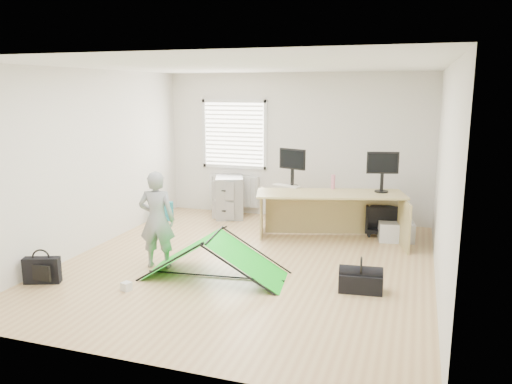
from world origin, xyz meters
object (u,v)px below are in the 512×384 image
(person, at_px, (157,220))
(storage_crate, at_px, (396,231))
(office_chair, at_px, (384,218))
(thermos, at_px, (333,182))
(kite, at_px, (215,256))
(laptop_bag, at_px, (42,270))
(filing_cabinet, at_px, (230,197))
(monitor_left, at_px, (292,173))
(desk, at_px, (330,217))
(duffel_bag, at_px, (360,282))
(monitor_right, at_px, (382,177))

(person, height_order, storage_crate, person)
(office_chair, distance_m, person, 3.85)
(thermos, relative_size, kite, 0.13)
(kite, xyz_separation_m, laptop_bag, (-2.00, -0.86, -0.12))
(filing_cabinet, height_order, monitor_left, monitor_left)
(desk, distance_m, office_chair, 1.04)
(thermos, bearing_deg, storage_crate, 0.61)
(kite, height_order, laptop_bag, kite)
(thermos, xyz_separation_m, storage_crate, (1.04, 0.01, -0.76))
(filing_cabinet, xyz_separation_m, laptop_bag, (-1.05, -3.84, -0.22))
(desk, relative_size, laptop_bag, 5.22)
(filing_cabinet, height_order, duffel_bag, filing_cabinet)
(storage_crate, bearing_deg, person, -143.39)
(monitor_left, bearing_deg, filing_cabinet, 175.33)
(monitor_right, bearing_deg, office_chair, 69.37)
(desk, xyz_separation_m, thermos, (-0.02, 0.34, 0.51))
(kite, distance_m, storage_crate, 3.22)
(monitor_left, distance_m, kite, 2.51)
(monitor_left, relative_size, person, 0.37)
(person, distance_m, duffel_bag, 2.80)
(monitor_left, xyz_separation_m, storage_crate, (1.73, 0.03, -0.87))
(office_chair, distance_m, storage_crate, 0.40)
(thermos, bearing_deg, filing_cabinet, 163.83)
(monitor_right, relative_size, storage_crate, 0.90)
(desk, distance_m, duffel_bag, 2.07)
(filing_cabinet, distance_m, laptop_bag, 3.99)
(storage_crate, bearing_deg, duffel_bag, -97.62)
(filing_cabinet, relative_size, office_chair, 1.30)
(monitor_right, distance_m, office_chair, 0.83)
(desk, xyz_separation_m, person, (-2.03, -1.92, 0.27))
(monitor_left, xyz_separation_m, thermos, (0.69, 0.02, -0.12))
(thermos, bearing_deg, monitor_right, -1.54)
(thermos, height_order, storage_crate, thermos)
(desk, xyz_separation_m, monitor_left, (-0.70, 0.32, 0.63))
(desk, height_order, monitor_right, monitor_right)
(storage_crate, bearing_deg, filing_cabinet, 169.28)
(monitor_right, height_order, laptop_bag, monitor_right)
(filing_cabinet, relative_size, thermos, 3.32)
(thermos, relative_size, person, 0.18)
(office_chair, bearing_deg, duffel_bag, 83.63)
(person, bearing_deg, office_chair, -151.81)
(filing_cabinet, bearing_deg, duffel_bag, -66.55)
(office_chair, xyz_separation_m, person, (-2.83, -2.58, 0.39))
(desk, bearing_deg, monitor_right, 6.87)
(desk, xyz_separation_m, kite, (-1.13, -2.04, -0.11))
(desk, height_order, office_chair, desk)
(filing_cabinet, distance_m, thermos, 2.21)
(laptop_bag, bearing_deg, duffel_bag, -6.20)
(monitor_right, xyz_separation_m, duffel_bag, (-0.04, -2.24, -0.92))
(thermos, distance_m, laptop_bag, 4.56)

